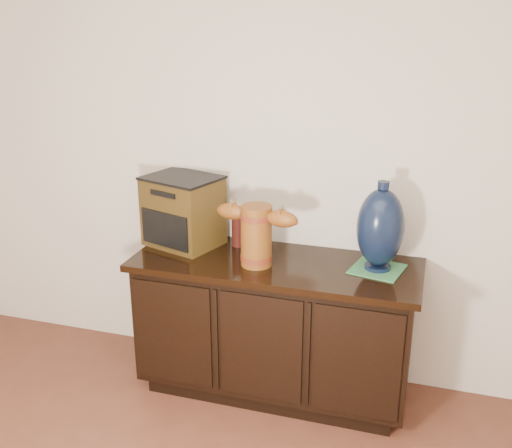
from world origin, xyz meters
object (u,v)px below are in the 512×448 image
(terracotta_vessel, at_px, (256,232))
(lamp_base, at_px, (380,228))
(sideboard, at_px, (275,326))
(tv_radio, at_px, (183,211))
(spray_can, at_px, (238,229))

(terracotta_vessel, distance_m, lamp_base, 0.60)
(sideboard, relative_size, terracotta_vessel, 3.33)
(sideboard, relative_size, lamp_base, 3.30)
(tv_radio, relative_size, lamp_base, 1.02)
(lamp_base, bearing_deg, sideboard, -174.42)
(sideboard, xyz_separation_m, spray_can, (-0.25, 0.16, 0.46))
(tv_radio, distance_m, lamp_base, 1.05)
(terracotta_vessel, relative_size, spray_can, 2.25)
(terracotta_vessel, xyz_separation_m, lamp_base, (0.59, 0.11, 0.04))
(sideboard, distance_m, tv_radio, 0.78)
(sideboard, height_order, terracotta_vessel, terracotta_vessel)
(sideboard, height_order, spray_can, spray_can)
(sideboard, bearing_deg, tv_radio, 169.93)
(terracotta_vessel, distance_m, spray_can, 0.29)
(sideboard, relative_size, tv_radio, 3.24)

